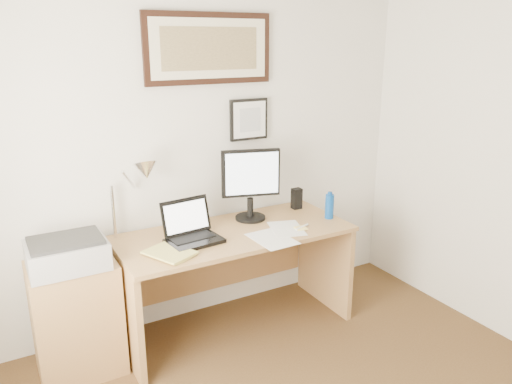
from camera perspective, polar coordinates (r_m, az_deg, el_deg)
wall_back at (r=3.55m, az=-7.44°, el=4.54°), size 3.50×0.02×2.50m
side_cabinet at (r=3.35m, az=-19.79°, el=-13.44°), size 0.50×0.40×0.73m
water_bottle at (r=3.68m, az=8.39°, el=-1.64°), size 0.06×0.06×0.18m
bottle_cap at (r=3.65m, az=8.46°, el=-0.14°), size 0.03×0.03×0.02m
speaker at (r=3.87m, az=4.66°, el=-0.75°), size 0.07×0.07×0.16m
paper_sheet_a at (r=3.30m, az=1.84°, el=-5.37°), size 0.25×0.34×0.00m
paper_sheet_b at (r=3.47m, az=3.52°, el=-4.19°), size 0.29×0.36×0.00m
sticky_pad at (r=3.48m, az=5.15°, el=-4.14°), size 0.09×0.09×0.01m
marker_pen at (r=3.49m, az=5.26°, el=-4.02°), size 0.14×0.06×0.02m
book at (r=3.04m, az=-11.29°, el=-7.55°), size 0.32×0.35×0.02m
desk at (r=3.59m, az=-3.02°, el=-7.58°), size 1.60×0.70×0.75m
laptop at (r=3.28m, az=-7.41°, el=-4.55°), size 0.36×0.33×0.26m
lcd_monitor at (r=3.56m, az=-0.60°, el=1.25°), size 0.41×0.22×0.52m
printer at (r=3.12m, az=-20.79°, el=-6.59°), size 0.44×0.34×0.18m
desk_lamp at (r=3.26m, az=-12.80°, el=2.01°), size 0.29×0.27×0.53m
picture_large at (r=3.50m, az=-5.34°, el=16.01°), size 0.92×0.04×0.47m
picture_small at (r=3.67m, az=-0.82°, el=8.28°), size 0.30×0.03×0.30m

